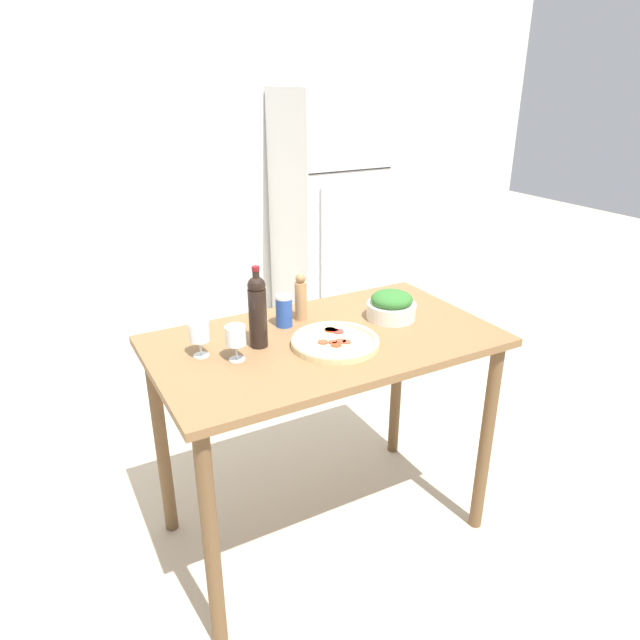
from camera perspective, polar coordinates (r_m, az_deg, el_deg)
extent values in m
plane|color=#BCAD93|center=(2.77, 0.41, -19.85)|extent=(14.00, 14.00, 0.00)
cube|color=silver|center=(4.11, -14.94, 14.15)|extent=(6.40, 0.06, 2.60)
cube|color=silver|center=(4.22, 0.72, 9.83)|extent=(0.65, 0.63, 1.83)
cube|color=black|center=(3.88, 3.12, 14.68)|extent=(0.63, 0.01, 0.01)
cylinder|color=#B2B2B7|center=(3.86, 0.21, 7.14)|extent=(0.02, 0.02, 0.83)
cube|color=brown|center=(2.24, 0.47, -2.13)|extent=(1.34, 0.77, 0.03)
cylinder|color=brown|center=(2.07, -10.83, -21.16)|extent=(0.06, 0.06, 0.92)
cylinder|color=brown|center=(2.59, 16.27, -11.49)|extent=(0.06, 0.06, 0.92)
cylinder|color=brown|center=(2.56, -15.58, -11.78)|extent=(0.06, 0.06, 0.92)
cylinder|color=brown|center=(3.00, 7.69, -5.59)|extent=(0.06, 0.06, 0.92)
cylinder|color=black|center=(2.13, -6.23, 0.19)|extent=(0.07, 0.07, 0.23)
sphere|color=black|center=(2.09, -6.39, 3.46)|extent=(0.07, 0.07, 0.07)
cylinder|color=black|center=(2.08, -6.42, 4.20)|extent=(0.03, 0.03, 0.06)
cylinder|color=maroon|center=(2.07, -6.46, 5.14)|extent=(0.03, 0.03, 0.02)
cylinder|color=silver|center=(2.08, -8.29, -3.91)|extent=(0.06, 0.06, 0.00)
cylinder|color=silver|center=(2.07, -8.34, -3.14)|extent=(0.01, 0.01, 0.06)
cylinder|color=white|center=(2.04, -8.44, -1.52)|extent=(0.07, 0.07, 0.07)
cylinder|color=maroon|center=(2.05, -8.40, -2.14)|extent=(0.06, 0.06, 0.02)
cylinder|color=silver|center=(2.13, -11.78, -3.48)|extent=(0.06, 0.06, 0.00)
cylinder|color=silver|center=(2.12, -11.85, -2.73)|extent=(0.01, 0.01, 0.06)
cylinder|color=white|center=(2.09, -11.99, -1.15)|extent=(0.07, 0.07, 0.07)
cylinder|color=maroon|center=(2.10, -11.92, -1.87)|extent=(0.06, 0.06, 0.01)
cylinder|color=#AD7F51|center=(2.37, -1.84, 1.91)|extent=(0.05, 0.05, 0.16)
sphere|color=#936C45|center=(2.34, -1.87, 4.21)|extent=(0.04, 0.04, 0.04)
cylinder|color=silver|center=(2.42, 7.13, 0.92)|extent=(0.21, 0.21, 0.07)
ellipsoid|color=#2D6628|center=(2.40, 7.19, 2.07)|extent=(0.18, 0.18, 0.07)
cylinder|color=#DBC189|center=(2.16, 1.43, -2.35)|extent=(0.34, 0.34, 0.02)
torus|color=#DBC189|center=(2.16, 1.43, -2.08)|extent=(0.34, 0.34, 0.02)
cylinder|color=red|center=(2.13, 1.62, -2.50)|extent=(0.04, 0.04, 0.01)
cylinder|color=red|center=(2.15, 2.09, -2.14)|extent=(0.04, 0.04, 0.01)
cylinder|color=#D14716|center=(2.25, 1.01, -0.98)|extent=(0.04, 0.04, 0.01)
cylinder|color=#D04329|center=(2.15, 0.29, -2.22)|extent=(0.04, 0.04, 0.01)
cylinder|color=#D44432|center=(2.15, 2.70, -2.21)|extent=(0.03, 0.03, 0.01)
cylinder|color=red|center=(2.25, 1.02, -0.99)|extent=(0.04, 0.04, 0.01)
cylinder|color=red|center=(2.24, 1.85, -1.16)|extent=(0.04, 0.04, 0.01)
cylinder|color=red|center=(2.24, 1.45, -1.08)|extent=(0.03, 0.03, 0.01)
cylinder|color=red|center=(2.15, 1.29, -2.24)|extent=(0.03, 0.03, 0.01)
cylinder|color=#284CA3|center=(2.32, -3.62, 0.79)|extent=(0.07, 0.07, 0.12)
cylinder|color=white|center=(2.30, -3.66, 2.32)|extent=(0.07, 0.07, 0.01)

